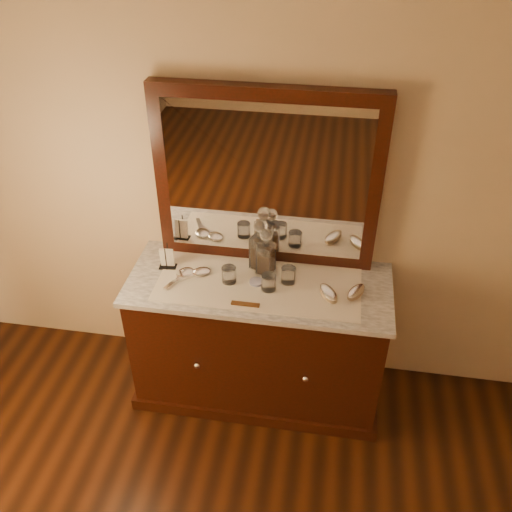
% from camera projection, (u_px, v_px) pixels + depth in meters
% --- Properties ---
extents(dresser_cabinet, '(1.40, 0.55, 0.82)m').
position_uv_depth(dresser_cabinet, '(259.00, 341.00, 3.24)').
color(dresser_cabinet, black).
rests_on(dresser_cabinet, floor).
extents(dresser_plinth, '(1.46, 0.59, 0.08)m').
position_uv_depth(dresser_plinth, '(259.00, 383.00, 3.46)').
color(dresser_plinth, black).
rests_on(dresser_plinth, floor).
extents(knob_left, '(0.04, 0.04, 0.04)m').
position_uv_depth(knob_left, '(197.00, 365.00, 3.03)').
color(knob_left, silver).
rests_on(knob_left, dresser_cabinet).
extents(knob_right, '(0.04, 0.04, 0.04)m').
position_uv_depth(knob_right, '(305.00, 379.00, 2.95)').
color(knob_right, silver).
rests_on(knob_right, dresser_cabinet).
extents(marble_top, '(1.44, 0.59, 0.03)m').
position_uv_depth(marble_top, '(259.00, 285.00, 2.99)').
color(marble_top, white).
rests_on(marble_top, dresser_cabinet).
extents(mirror_frame, '(1.20, 0.08, 1.00)m').
position_uv_depth(mirror_frame, '(266.00, 180.00, 2.89)').
color(mirror_frame, black).
rests_on(mirror_frame, marble_top).
extents(mirror_glass, '(1.06, 0.01, 0.86)m').
position_uv_depth(mirror_glass, '(266.00, 183.00, 2.86)').
color(mirror_glass, white).
rests_on(mirror_glass, marble_top).
extents(lace_runner, '(1.10, 0.45, 0.00)m').
position_uv_depth(lace_runner, '(258.00, 284.00, 2.97)').
color(lace_runner, beige).
rests_on(lace_runner, marble_top).
extents(pin_dish, '(0.10, 0.10, 0.01)m').
position_uv_depth(pin_dish, '(256.00, 282.00, 2.97)').
color(pin_dish, white).
rests_on(pin_dish, lace_runner).
extents(comb, '(0.15, 0.03, 0.01)m').
position_uv_depth(comb, '(245.00, 304.00, 2.83)').
color(comb, brown).
rests_on(comb, lace_runner).
extents(napkin_rack, '(0.10, 0.06, 0.14)m').
position_uv_depth(napkin_rack, '(167.00, 259.00, 3.06)').
color(napkin_rack, black).
rests_on(napkin_rack, marble_top).
extents(decanter_left, '(0.12, 0.12, 0.31)m').
position_uv_depth(decanter_left, '(260.00, 249.00, 3.02)').
color(decanter_left, brown).
rests_on(decanter_left, lace_runner).
extents(decanter_right, '(0.10, 0.10, 0.28)m').
position_uv_depth(decanter_right, '(266.00, 256.00, 3.00)').
color(decanter_right, brown).
rests_on(decanter_right, lace_runner).
extents(brush_near, '(0.13, 0.17, 0.04)m').
position_uv_depth(brush_near, '(328.00, 293.00, 2.87)').
color(brush_near, '#987D5D').
rests_on(brush_near, lace_runner).
extents(brush_far, '(0.12, 0.16, 0.04)m').
position_uv_depth(brush_far, '(356.00, 292.00, 2.88)').
color(brush_far, '#987D5D').
rests_on(brush_far, lace_runner).
extents(hand_mirror_outer, '(0.14, 0.23, 0.02)m').
position_uv_depth(hand_mirror_outer, '(183.00, 275.00, 3.02)').
color(hand_mirror_outer, silver).
rests_on(hand_mirror_outer, lace_runner).
extents(hand_mirror_inner, '(0.20, 0.18, 0.02)m').
position_uv_depth(hand_mirror_inner, '(198.00, 273.00, 3.03)').
color(hand_mirror_inner, silver).
rests_on(hand_mirror_inner, lace_runner).
extents(tumblers, '(0.40, 0.16, 0.09)m').
position_uv_depth(tumblers, '(262.00, 277.00, 2.94)').
color(tumblers, white).
rests_on(tumblers, lace_runner).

